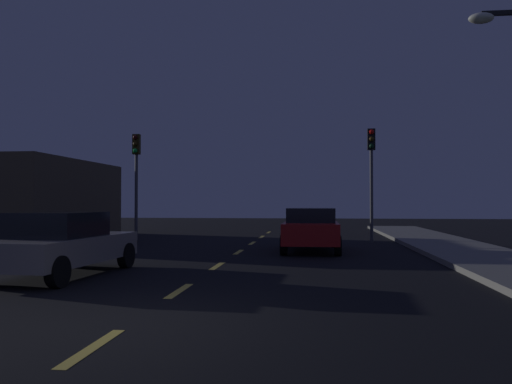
# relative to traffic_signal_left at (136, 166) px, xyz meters

# --- Properties ---
(ground_plane) EXTENTS (80.00, 80.00, 0.00)m
(ground_plane) POSITION_rel_traffic_signal_left_xyz_m (5.36, -8.07, -3.33)
(ground_plane) COLOR black
(sidewalk_curb_right) EXTENTS (3.00, 40.00, 0.15)m
(sidewalk_curb_right) POSITION_rel_traffic_signal_left_xyz_m (12.86, -8.07, -3.25)
(sidewalk_curb_right) COLOR gray
(sidewalk_curb_right) RESTS_ON ground_plane
(lane_stripe_nearest) EXTENTS (0.16, 1.60, 0.01)m
(lane_stripe_nearest) POSITION_rel_traffic_signal_left_xyz_m (5.36, -16.27, -3.32)
(lane_stripe_nearest) COLOR #EACC4C
(lane_stripe_nearest) RESTS_ON ground_plane
(lane_stripe_second) EXTENTS (0.16, 1.60, 0.01)m
(lane_stripe_second) POSITION_rel_traffic_signal_left_xyz_m (5.36, -12.47, -3.32)
(lane_stripe_second) COLOR #EACC4C
(lane_stripe_second) RESTS_ON ground_plane
(lane_stripe_third) EXTENTS (0.16, 1.60, 0.01)m
(lane_stripe_third) POSITION_rel_traffic_signal_left_xyz_m (5.36, -8.67, -3.32)
(lane_stripe_third) COLOR #EACC4C
(lane_stripe_third) RESTS_ON ground_plane
(lane_stripe_fourth) EXTENTS (0.16, 1.60, 0.01)m
(lane_stripe_fourth) POSITION_rel_traffic_signal_left_xyz_m (5.36, -4.87, -3.32)
(lane_stripe_fourth) COLOR #EACC4C
(lane_stripe_fourth) RESTS_ON ground_plane
(lane_stripe_fifth) EXTENTS (0.16, 1.60, 0.01)m
(lane_stripe_fifth) POSITION_rel_traffic_signal_left_xyz_m (5.36, -1.07, -3.32)
(lane_stripe_fifth) COLOR #EACC4C
(lane_stripe_fifth) RESTS_ON ground_plane
(lane_stripe_sixth) EXTENTS (0.16, 1.60, 0.01)m
(lane_stripe_sixth) POSITION_rel_traffic_signal_left_xyz_m (5.36, 2.73, -3.32)
(lane_stripe_sixth) COLOR #EACC4C
(lane_stripe_sixth) RESTS_ON ground_plane
(lane_stripe_seventh) EXTENTS (0.16, 1.60, 0.01)m
(lane_stripe_seventh) POSITION_rel_traffic_signal_left_xyz_m (5.36, 6.53, -3.32)
(lane_stripe_seventh) COLOR #EACC4C
(lane_stripe_seventh) RESTS_ON ground_plane
(traffic_signal_left) EXTENTS (0.32, 0.38, 4.74)m
(traffic_signal_left) POSITION_rel_traffic_signal_left_xyz_m (0.00, 0.00, 0.00)
(traffic_signal_left) COLOR #4C4C51
(traffic_signal_left) RESTS_ON ground_plane
(traffic_signal_right) EXTENTS (0.32, 0.38, 4.81)m
(traffic_signal_right) POSITION_rel_traffic_signal_left_xyz_m (10.33, 0.00, 0.05)
(traffic_signal_right) COLOR #4C4C51
(traffic_signal_right) RESTS_ON ground_plane
(car_stopped_ahead) EXTENTS (1.93, 4.18, 1.49)m
(car_stopped_ahead) POSITION_rel_traffic_signal_left_xyz_m (7.79, -4.21, -2.56)
(car_stopped_ahead) COLOR #B21919
(car_stopped_ahead) RESTS_ON ground_plane
(car_adjacent_lane) EXTENTS (2.10, 4.36, 1.46)m
(car_adjacent_lane) POSITION_rel_traffic_signal_left_xyz_m (2.17, -10.86, -2.59)
(car_adjacent_lane) COLOR gray
(car_adjacent_lane) RESTS_ON ground_plane
(storefront_left) EXTENTS (5.56, 8.77, 3.63)m
(storefront_left) POSITION_rel_traffic_signal_left_xyz_m (-5.42, 0.57, -1.51)
(storefront_left) COLOR brown
(storefront_left) RESTS_ON ground_plane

